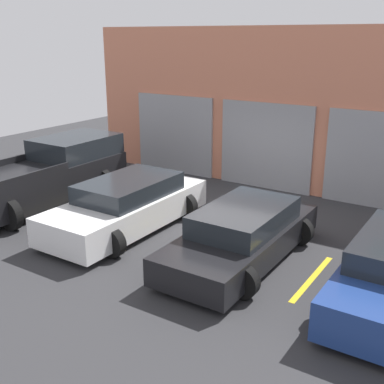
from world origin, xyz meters
The scene contains 9 objects.
ground_plane centered at (0.00, 0.00, 0.00)m, with size 28.00×28.00×0.00m, color #2D2D30.
shophouse_building centered at (-0.01, 3.28, 2.38)m, with size 13.44×0.68×4.86m.
pickup_truck centered at (-4.75, -1.73, 0.82)m, with size 2.42×5.27×1.73m.
sedan_white centered at (-1.58, -1.97, 0.60)m, with size 2.20×4.59×1.26m.
sedan_side centered at (1.58, -1.97, 0.56)m, with size 2.14×4.55×1.17m.
parking_stripe_far_left centered at (-6.34, -2.00, 0.00)m, with size 0.12×2.20×0.01m, color gold.
parking_stripe_left centered at (-3.17, -2.00, 0.00)m, with size 0.12×2.20×0.01m, color gold.
parking_stripe_centre centered at (0.00, -2.00, 0.00)m, with size 0.12×2.20×0.01m, color gold.
parking_stripe_right centered at (3.17, -2.00, 0.00)m, with size 0.12×2.20×0.01m, color gold.
Camera 1 is at (5.81, -10.45, 4.59)m, focal length 45.00 mm.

